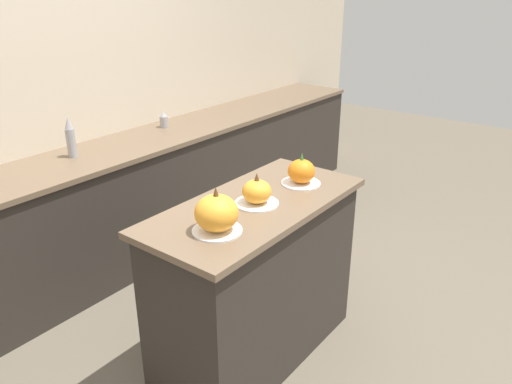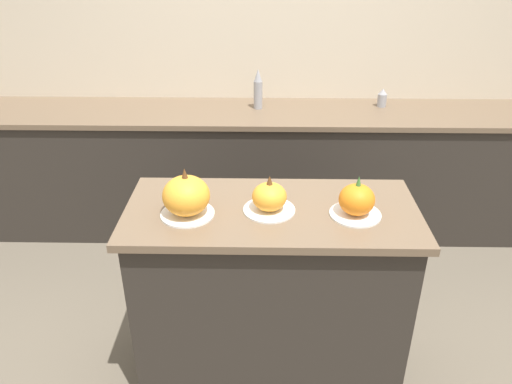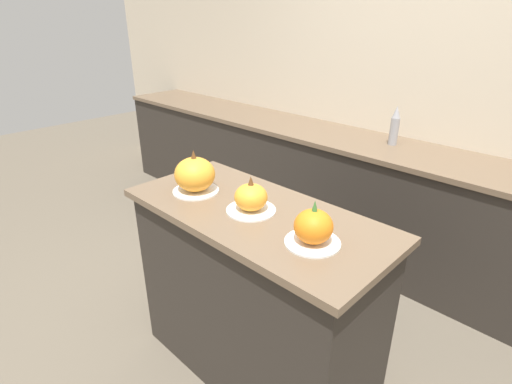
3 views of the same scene
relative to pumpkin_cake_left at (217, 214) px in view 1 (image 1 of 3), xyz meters
The scene contains 9 objects.
ground_plane 1.11m from the pumpkin_cake_left, ahead, with size 12.00×12.00×0.00m, color #665B4C.
wall_back 1.85m from the pumpkin_cake_left, 78.76° to the left, with size 8.00×0.06×2.50m.
kitchen_island 0.67m from the pumpkin_cake_left, ahead, with size 1.27×0.59×0.96m.
back_counter 1.62m from the pumpkin_cake_left, 76.33° to the left, with size 6.00×0.60×0.92m.
pumpkin_cake_left is the anchor object (origin of this frame).
pumpkin_cake_center 0.35m from the pumpkin_cake_left, ahead, with size 0.22×0.22×0.17m.
pumpkin_cake_right 0.71m from the pumpkin_cake_left, ahead, with size 0.22×0.22×0.18m.
bottle_tall 1.56m from the pumpkin_cake_left, 79.81° to the left, with size 0.06×0.06×0.27m.
bottle_short 1.96m from the pumpkin_cake_left, 54.26° to the left, with size 0.06×0.06×0.13m.
Camera 1 is at (-1.83, -1.41, 2.00)m, focal length 35.00 mm.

